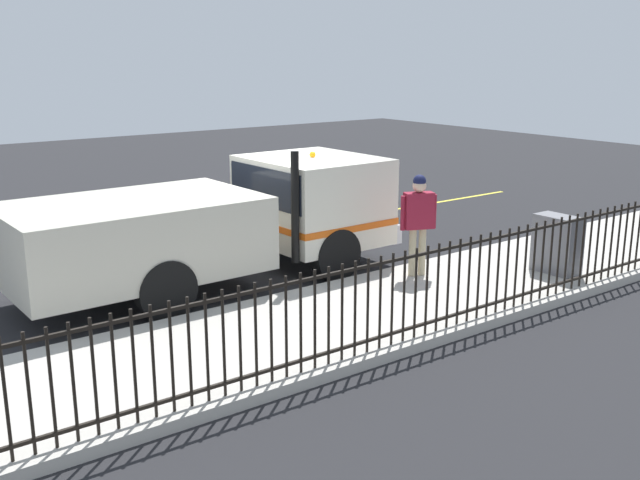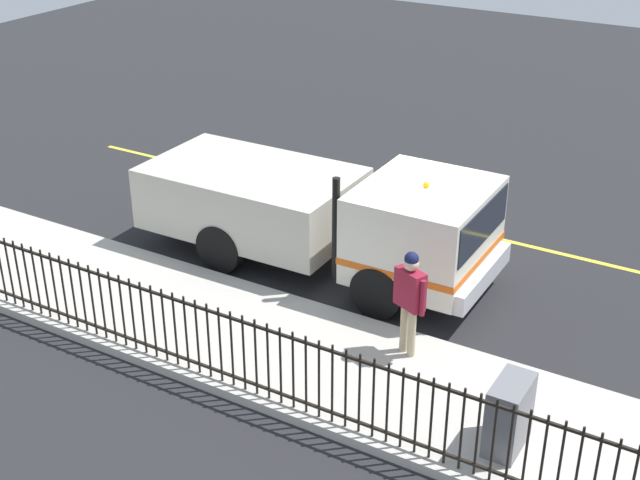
# 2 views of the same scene
# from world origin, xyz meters

# --- Properties ---
(ground_plane) EXTENTS (47.06, 47.06, 0.00)m
(ground_plane) POSITION_xyz_m (0.00, 0.00, 0.00)
(ground_plane) COLOR #232326
(ground_plane) RESTS_ON ground
(sidewalk_slab) EXTENTS (2.94, 21.39, 0.15)m
(sidewalk_slab) POSITION_xyz_m (3.34, 0.00, 0.08)
(sidewalk_slab) COLOR #B7B2A8
(sidewalk_slab) RESTS_ON ground
(lane_marking) EXTENTS (0.12, 19.25, 0.01)m
(lane_marking) POSITION_xyz_m (-2.44, 0.00, 0.00)
(lane_marking) COLOR yellow
(lane_marking) RESTS_ON ground
(work_truck) EXTENTS (2.57, 6.97, 2.40)m
(work_truck) POSITION_xyz_m (0.41, -1.17, 1.19)
(work_truck) COLOR silver
(work_truck) RESTS_ON ground
(worker_standing) EXTENTS (0.41, 0.62, 1.81)m
(worker_standing) POSITION_xyz_m (2.50, 1.34, 1.26)
(worker_standing) COLOR maroon
(worker_standing) RESTS_ON sidewalk_slab
(iron_fence) EXTENTS (0.04, 18.22, 1.29)m
(iron_fence) POSITION_xyz_m (4.62, -0.00, 0.80)
(iron_fence) COLOR black
(iron_fence) RESTS_ON sidewalk_slab
(utility_cabinet) EXTENTS (0.82, 0.44, 1.04)m
(utility_cabinet) POSITION_xyz_m (3.86, 3.48, 0.67)
(utility_cabinet) COLOR slate
(utility_cabinet) RESTS_ON sidewalk_slab
(traffic_cone) EXTENTS (0.39, 0.39, 0.56)m
(traffic_cone) POSITION_xyz_m (-1.57, -1.37, 0.28)
(traffic_cone) COLOR orange
(traffic_cone) RESTS_ON ground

